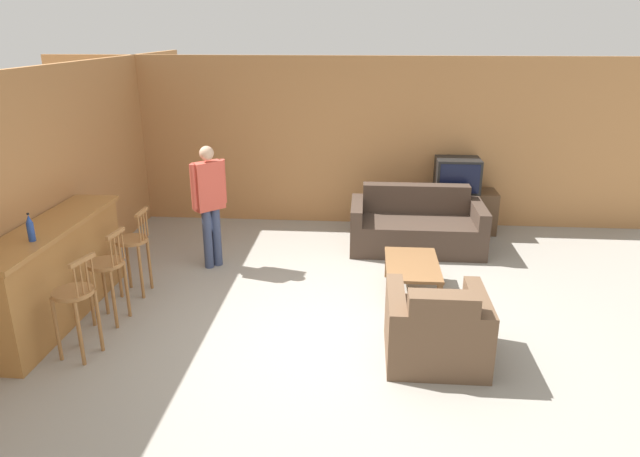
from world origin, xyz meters
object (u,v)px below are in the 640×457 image
object	(u,v)px
couch_far	(416,227)
tv_unit	(454,211)
bar_chair_near	(76,302)
bottle	(30,228)
coffee_table	(412,267)
bar_chair_far	(133,248)
armchair_near	(436,330)
bar_chair_mid	(108,272)
person_by_window	(210,200)
tv	(457,175)

from	to	relation	value
couch_far	tv_unit	size ratio (longest dim) A/B	1.50
bar_chair_near	bottle	xyz separation A→B (m)	(-0.49, 0.28, 0.61)
tv_unit	coffee_table	bearing A→B (deg)	-109.37
couch_far	tv_unit	bearing A→B (deg)	50.30
bar_chair_far	armchair_near	bearing A→B (deg)	-19.26
bar_chair_far	couch_far	distance (m)	3.85
couch_far	bottle	size ratio (longest dim) A/B	6.60
bar_chair_near	bar_chair_mid	size ratio (longest dim) A/B	1.00
bottle	person_by_window	xyz separation A→B (m)	(1.19, 1.98, -0.27)
bar_chair_near	tv	bearing A→B (deg)	44.07
tv	bar_chair_far	bearing A→B (deg)	-147.96
couch_far	coffee_table	bearing A→B (deg)	-96.24
bar_chair_far	tv	size ratio (longest dim) A/B	1.59
couch_far	armchair_near	size ratio (longest dim) A/B	2.00
bar_chair_near	bar_chair_mid	world-z (taller)	same
bar_chair_near	bar_chair_far	distance (m)	1.39
coffee_table	tv	size ratio (longest dim) A/B	1.57
armchair_near	person_by_window	distance (m)	3.42
armchair_near	tv_unit	xyz separation A→B (m)	(0.69, 3.72, 0.01)
bar_chair_near	bottle	world-z (taller)	bottle
armchair_near	tv	bearing A→B (deg)	79.49
couch_far	tv	distance (m)	1.17
coffee_table	couch_far	bearing A→B (deg)	83.76
armchair_near	person_by_window	world-z (taller)	person_by_window
couch_far	bar_chair_mid	bearing A→B (deg)	-144.17
bar_chair_far	coffee_table	size ratio (longest dim) A/B	1.01
bar_chair_near	tv_unit	world-z (taller)	bar_chair_near
bar_chair_near	tv_unit	bearing A→B (deg)	44.10
tv_unit	person_by_window	world-z (taller)	person_by_window
coffee_table	person_by_window	xyz separation A→B (m)	(-2.55, 0.64, 0.58)
bar_chair_near	bottle	size ratio (longest dim) A/B	3.68
bottle	couch_far	bearing A→B (deg)	36.35
bar_chair_mid	armchair_near	bearing A→B (deg)	-8.09
bar_chair_near	bottle	bearing A→B (deg)	150.57
armchair_near	bottle	distance (m)	3.96
bar_chair_far	couch_far	bearing A→B (deg)	27.36
bar_chair_near	tv	distance (m)	5.65
bar_chair_mid	bar_chair_near	bearing A→B (deg)	-90.03
bar_chair_mid	coffee_table	distance (m)	3.38
armchair_near	bottle	world-z (taller)	bottle
tv_unit	person_by_window	size ratio (longest dim) A/B	0.77
bar_chair_far	armchair_near	xyz separation A→B (m)	(3.37, -1.18, -0.27)
bar_chair_far	tv_unit	size ratio (longest dim) A/B	0.84
couch_far	coffee_table	xyz separation A→B (m)	(-0.17, -1.53, 0.03)
tv	bar_chair_near	bearing A→B (deg)	-135.93
armchair_near	tv_unit	bearing A→B (deg)	79.49
bar_chair_near	bar_chair_mid	xyz separation A→B (m)	(0.00, 0.69, 0.00)
bar_chair_far	person_by_window	distance (m)	1.16
couch_far	tv_unit	xyz separation A→B (m)	(0.64, 0.78, 0.02)
bar_chair_mid	couch_far	distance (m)	4.22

